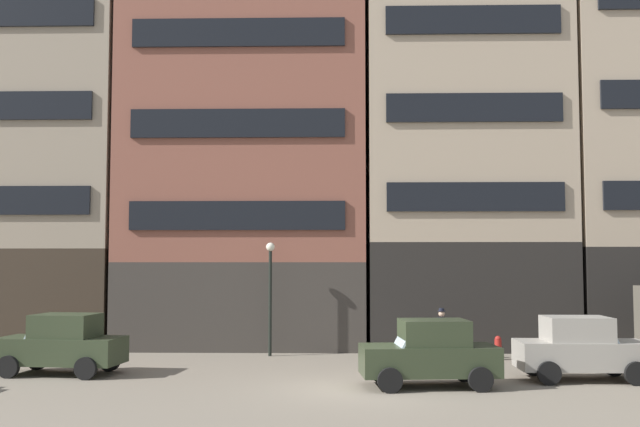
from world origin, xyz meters
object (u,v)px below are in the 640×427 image
(sedan_parked_curb, at_px, (430,353))
(fire_hydrant_curbside, at_px, (498,347))
(sedan_dark, at_px, (581,349))
(pedestrian_officer, at_px, (442,332))
(sedan_light, at_px, (62,344))
(streetlamp_curbside, at_px, (270,282))

(sedan_parked_curb, xyz_separation_m, fire_hydrant_curbside, (3.09, 5.62, -0.49))
(sedan_dark, relative_size, pedestrian_officer, 2.07)
(pedestrian_officer, relative_size, fire_hydrant_curbside, 2.16)
(sedan_light, relative_size, streetlamp_curbside, 0.93)
(streetlamp_curbside, bearing_deg, sedan_light, -142.71)
(sedan_parked_curb, bearing_deg, fire_hydrant_curbside, 61.22)
(sedan_light, bearing_deg, pedestrian_officer, 16.56)
(sedan_dark, xyz_separation_m, pedestrian_officer, (-3.40, 4.30, 0.07))
(fire_hydrant_curbside, bearing_deg, sedan_dark, -72.05)
(sedan_parked_curb, distance_m, fire_hydrant_curbside, 6.43)
(sedan_parked_curb, xyz_separation_m, pedestrian_officer, (1.12, 5.52, 0.07))
(sedan_dark, distance_m, fire_hydrant_curbside, 4.65)
(pedestrian_officer, bearing_deg, fire_hydrant_curbside, 2.98)
(sedan_light, distance_m, pedestrian_officer, 12.54)
(sedan_light, xyz_separation_m, fire_hydrant_curbside, (13.99, 3.68, -0.49))
(sedan_parked_curb, height_order, fire_hydrant_curbside, sedan_parked_curb)
(sedan_parked_curb, xyz_separation_m, streetlamp_curbside, (-4.98, 6.45, 1.76))
(streetlamp_curbside, bearing_deg, sedan_dark, -28.86)
(sedan_parked_curb, relative_size, pedestrian_officer, 2.13)
(sedan_parked_curb, bearing_deg, pedestrian_officer, 78.57)
(streetlamp_curbside, bearing_deg, fire_hydrant_curbside, -5.90)
(streetlamp_curbside, relative_size, fire_hydrant_curbside, 4.96)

